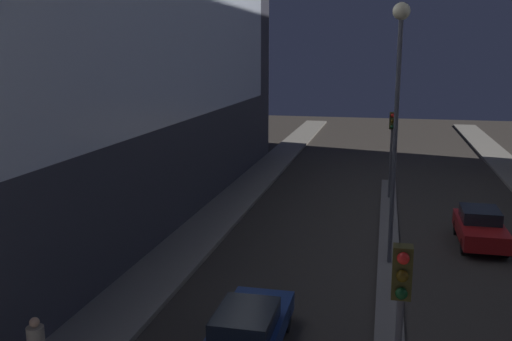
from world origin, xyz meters
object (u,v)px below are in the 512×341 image
Objects in this scene: traffic_light_near at (400,317)px; car_right_lane at (480,227)px; traffic_light_mid at (392,135)px; street_lamp at (398,80)px; car_left_lane at (248,330)px.

traffic_light_near reaches higher than car_right_lane.
traffic_light_mid is 0.49× the size of street_lamp.
car_right_lane reaches higher than car_left_lane.
car_left_lane is (-3.63, -7.50, -6.13)m from street_lamp.
traffic_light_near is 1.00× the size of traffic_light_mid.
traffic_light_near is at bearing -90.00° from street_lamp.
car_right_lane is at bearing -61.83° from traffic_light_mid.
traffic_light_mid is at bearing 78.23° from car_left_lane.
traffic_light_near is 15.55m from car_right_lane.
traffic_light_near is at bearing -49.34° from car_left_lane.
car_left_lane is at bearing -101.77° from traffic_light_mid.
car_right_lane is (7.26, 10.64, 0.05)m from car_left_lane.
traffic_light_mid reaches higher than car_left_lane.
street_lamp reaches higher than car_right_lane.
traffic_light_mid reaches higher than car_right_lane.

